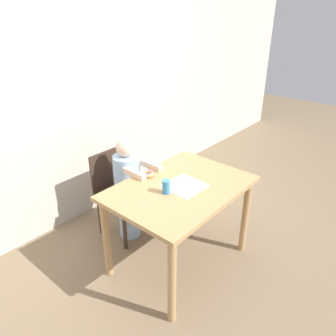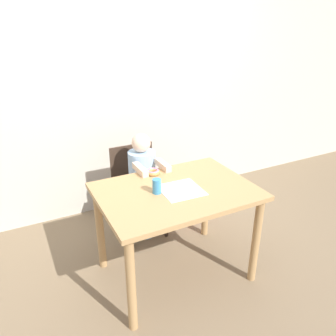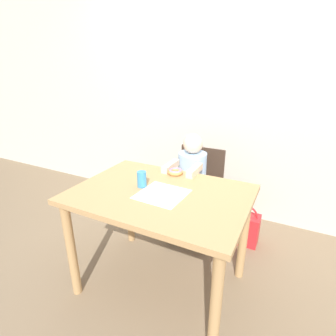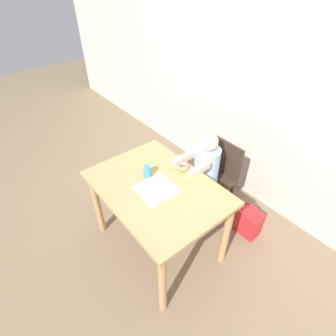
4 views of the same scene
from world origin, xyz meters
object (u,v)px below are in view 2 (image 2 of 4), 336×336
Objects in this scene: donut at (153,172)px; cup at (157,186)px; chair at (138,188)px; child_figure at (143,187)px; handbag at (177,201)px.

cup is (-0.11, -0.29, 0.03)m from donut.
child_figure is (-0.00, -0.12, 0.06)m from chair.
handbag is (0.47, 0.46, -0.62)m from donut.
handbag is at bearing 22.12° from child_figure.
child_figure is 9.40× the size of cup.
handbag is 1.15m from cup.
child_figure is 2.65× the size of handbag.
chair is 7.32× the size of donut.
donut is (-0.02, -0.28, 0.27)m from child_figure.
child_figure is 8.92× the size of donut.
donut is at bearing -135.88° from handbag.
child_figure is 0.60m from handbag.
child_figure reaches higher than donut.
child_figure is at bearing -157.88° from handbag.
cup is (-0.13, -0.57, 0.30)m from child_figure.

